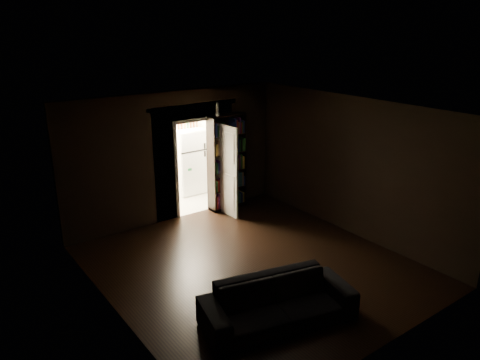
# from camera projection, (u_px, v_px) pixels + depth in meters

# --- Properties ---
(ground) EXTENTS (5.50, 5.50, 0.00)m
(ground) POSITION_uv_depth(u_px,v_px,m) (253.00, 266.00, 8.35)
(ground) COLOR black
(ground) RESTS_ON ground
(room_walls) EXTENTS (5.02, 5.61, 2.84)m
(room_walls) POSITION_uv_depth(u_px,v_px,m) (218.00, 162.00, 8.62)
(room_walls) COLOR black
(room_walls) RESTS_ON ground
(kitchen_alcove) EXTENTS (2.20, 1.80, 2.60)m
(kitchen_alcove) POSITION_uv_depth(u_px,v_px,m) (171.00, 151.00, 11.19)
(kitchen_alcove) COLOR beige
(kitchen_alcove) RESTS_ON ground
(sofa) EXTENTS (2.38, 1.46, 0.85)m
(sofa) POSITION_uv_depth(u_px,v_px,m) (278.00, 296.00, 6.68)
(sofa) COLOR black
(sofa) RESTS_ON ground
(bookshelf) EXTENTS (0.95, 0.66, 2.20)m
(bookshelf) POSITION_uv_depth(u_px,v_px,m) (227.00, 162.00, 10.67)
(bookshelf) COLOR black
(bookshelf) RESTS_ON ground
(refrigerator) EXTENTS (0.90, 0.86, 1.65)m
(refrigerator) POSITION_uv_depth(u_px,v_px,m) (188.00, 161.00, 11.74)
(refrigerator) COLOR white
(refrigerator) RESTS_ON ground
(door) EXTENTS (0.10, 0.85, 2.05)m
(door) POSITION_uv_depth(u_px,v_px,m) (225.00, 170.00, 10.33)
(door) COLOR silver
(door) RESTS_ON ground
(figurine) EXTENTS (0.10, 0.10, 0.30)m
(figurine) POSITION_uv_depth(u_px,v_px,m) (217.00, 109.00, 10.12)
(figurine) COLOR silver
(figurine) RESTS_ON bookshelf
(bottles) EXTENTS (0.59, 0.31, 0.25)m
(bottles) POSITION_uv_depth(u_px,v_px,m) (188.00, 123.00, 11.47)
(bottles) COLOR black
(bottles) RESTS_ON refrigerator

